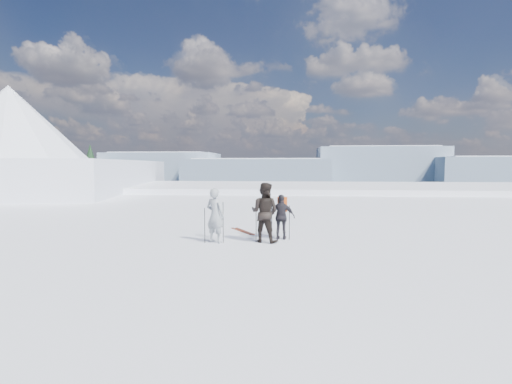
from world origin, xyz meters
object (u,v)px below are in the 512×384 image
skier_grey (215,215)px  skier_dark (265,212)px  skis_loose (243,231)px  skier_pack (282,217)px

skier_grey → skier_dark: skier_dark is taller
skis_loose → skier_dark: bearing=-63.9°
skier_dark → skier_grey: bearing=27.5°
skis_loose → skier_pack: bearing=-43.9°
skier_dark → skier_pack: bearing=-117.3°
skier_grey → skier_dark: bearing=-145.7°
skier_pack → skis_loose: size_ratio=1.04×
skier_pack → skis_loose: skier_pack is taller
skier_grey → skis_loose: 2.51m
skier_grey → skier_dark: (1.64, 0.24, 0.09)m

